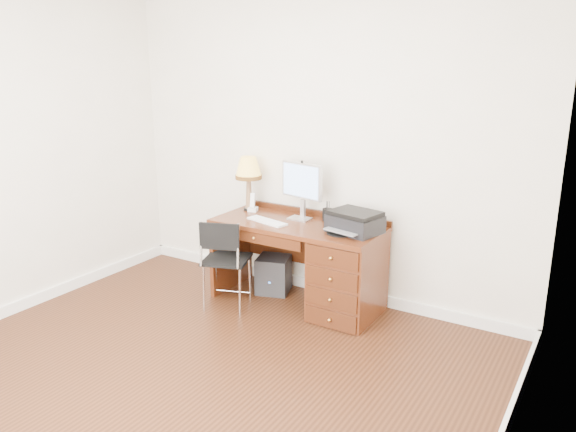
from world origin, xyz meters
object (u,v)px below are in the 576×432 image
Objects in this scene: monitor at (301,184)px; printer at (355,222)px; chair at (222,255)px; leg_lamp at (248,171)px; phone at (253,206)px; desk at (330,266)px; equipment_box at (274,274)px.

printer is at bearing 0.52° from monitor.
monitor is 0.62× the size of chair.
printer is at bearing 2.69° from chair.
leg_lamp reaches higher than phone.
phone is at bearing 172.36° from desk.
phone is at bearing -173.27° from printer.
equipment_box is at bearing -22.54° from phone.
monitor reaches higher than desk.
printer is at bearing 2.91° from desk.
monitor is at bearing -10.56° from equipment_box.
leg_lamp is 0.33m from phone.
printer is (0.58, -0.12, -0.23)m from monitor.
phone is 0.63m from chair.
chair is at bearing -102.01° from phone.
desk is at bearing -7.49° from monitor.
leg_lamp is 2.93× the size of phone.
equipment_box is (-0.27, -0.03, -0.90)m from monitor.
monitor is 2.92× the size of phone.
printer is 0.57× the size of chair.
leg_lamp reaches higher than printer.
printer is 1.20m from leg_lamp.
leg_lamp is (-0.57, 0.01, 0.05)m from monitor.
equipment_box is (0.24, -0.02, -0.63)m from phone.
monitor is 0.58m from phone.
monitor is at bearing 160.36° from desk.
phone is at bearing 156.93° from equipment_box.
phone is at bearing -166.47° from monitor.
monitor reaches higher than chair.
equipment_box is at bearing -173.36° from printer.
desk is at bearing -24.90° from phone.
leg_lamp is (-1.15, 0.13, 0.28)m from printer.
printer is at bearing -22.85° from phone.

